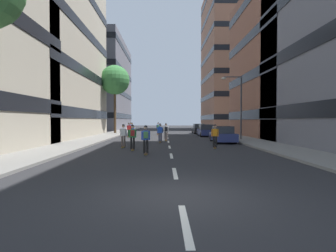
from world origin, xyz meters
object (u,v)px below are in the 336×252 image
at_px(parked_car_far, 199,129).
at_px(skater_9, 133,136).
at_px(skater_0, 129,129).
at_px(skater_5, 131,128).
at_px(street_tree_near, 115,80).
at_px(skater_2, 123,135).
at_px(skater_1, 166,131).
at_px(skater_8, 160,132).
at_px(streetlamp_right, 238,100).
at_px(skater_4, 146,138).
at_px(skater_7, 132,128).
at_px(skater_3, 158,128).
at_px(parked_car_near, 206,131).
at_px(skater_6, 215,135).
at_px(parked_car_mid, 223,135).

distance_m(parked_car_far, skater_9, 24.32).
bearing_deg(skater_0, skater_5, 93.99).
height_order(street_tree_near, skater_5, street_tree_near).
relative_size(skater_0, skater_2, 1.00).
distance_m(parked_car_far, skater_1, 15.57).
relative_size(skater_5, skater_8, 1.00).
bearing_deg(skater_9, skater_5, 97.59).
height_order(streetlamp_right, skater_9, streetlamp_right).
bearing_deg(streetlamp_right, parked_car_far, 98.60).
height_order(streetlamp_right, skater_4, streetlamp_right).
distance_m(skater_4, skater_7, 18.41).
relative_size(parked_car_far, skater_0, 2.47).
bearing_deg(street_tree_near, skater_4, -75.26).
bearing_deg(skater_5, skater_4, -80.34).
bearing_deg(skater_9, skater_3, 85.85).
relative_size(parked_car_near, skater_9, 2.47).
xyz_separation_m(street_tree_near, skater_5, (2.81, -3.35, -7.14)).
relative_size(skater_4, skater_6, 1.00).
bearing_deg(skater_0, parked_car_mid, -39.60).
bearing_deg(skater_7, street_tree_near, 118.96).
bearing_deg(parked_car_near, skater_5, 166.33).
distance_m(skater_6, skater_9, 6.06).
height_order(skater_0, skater_2, same).
xyz_separation_m(parked_car_far, skater_0, (-9.82, -8.67, 0.29)).
distance_m(streetlamp_right, skater_8, 8.93).
distance_m(skater_6, skater_7, 16.68).
bearing_deg(streetlamp_right, skater_8, -162.59).
bearing_deg(skater_8, skater_6, -51.62).
height_order(parked_car_near, skater_9, skater_9).
height_order(streetlamp_right, skater_8, streetlamp_right).
height_order(skater_3, skater_8, same).
bearing_deg(skater_5, parked_car_far, 24.29).
xyz_separation_m(skater_2, skater_7, (-1.07, 14.09, 0.03)).
height_order(street_tree_near, skater_1, street_tree_near).
distance_m(parked_car_mid, skater_5, 15.86).
bearing_deg(skater_5, skater_1, -64.40).
distance_m(skater_0, skater_8, 8.90).
relative_size(parked_car_mid, skater_5, 2.47).
xyz_separation_m(streetlamp_right, skater_1, (-7.40, -0.52, -3.12)).
bearing_deg(skater_3, streetlamp_right, -48.85).
xyz_separation_m(streetlamp_right, skater_9, (-9.77, -8.96, -3.12)).
bearing_deg(skater_2, parked_car_far, 68.08).
height_order(parked_car_near, parked_car_mid, same).
height_order(parked_car_far, skater_3, skater_3).
distance_m(skater_2, skater_3, 16.91).
xyz_separation_m(parked_car_near, skater_2, (-8.55, -14.23, 0.29)).
xyz_separation_m(parked_car_far, skater_8, (-5.83, -16.63, 0.29)).
bearing_deg(streetlamp_right, skater_2, -146.33).
distance_m(parked_car_far, skater_2, 22.91).
xyz_separation_m(skater_6, skater_8, (-4.13, 5.21, 0.00)).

